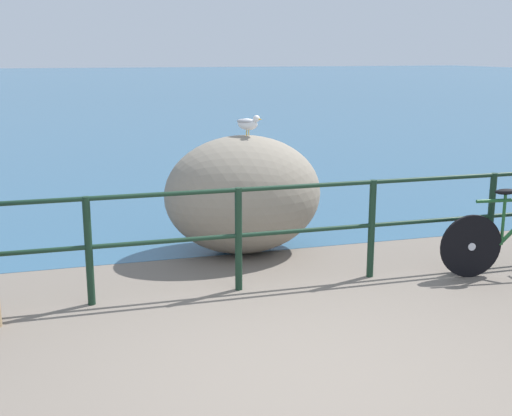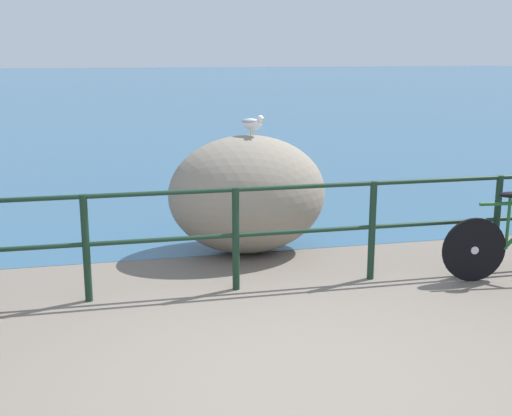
% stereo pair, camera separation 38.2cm
% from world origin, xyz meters
% --- Properties ---
extents(ground_plane, '(120.00, 120.00, 0.10)m').
position_xyz_m(ground_plane, '(0.00, 20.00, -0.05)').
color(ground_plane, '#6B6056').
extents(sea_surface, '(120.00, 90.00, 0.01)m').
position_xyz_m(sea_surface, '(0.00, 47.96, 0.00)').
color(sea_surface, '#2D5675').
rests_on(sea_surface, ground_plane).
extents(promenade_railing, '(8.51, 0.07, 1.02)m').
position_xyz_m(promenade_railing, '(-0.00, 1.81, 0.64)').
color(promenade_railing, black).
rests_on(promenade_railing, ground_plane).
extents(breakwater_boulder_main, '(1.82, 1.34, 1.36)m').
position_xyz_m(breakwater_boulder_main, '(0.38, 3.04, 0.68)').
color(breakwater_boulder_main, gray).
rests_on(breakwater_boulder_main, ground).
extents(seagull, '(0.27, 0.30, 0.23)m').
position_xyz_m(seagull, '(0.43, 3.02, 1.50)').
color(seagull, gold).
rests_on(seagull, breakwater_boulder_main).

